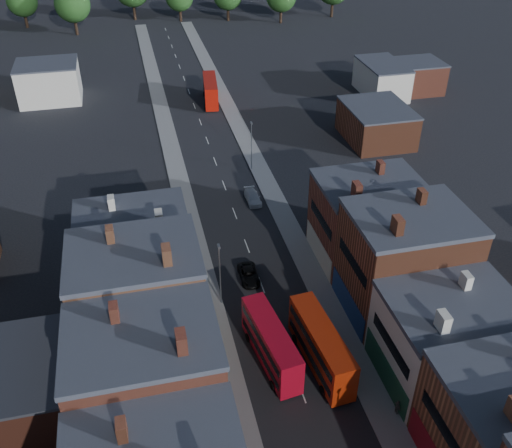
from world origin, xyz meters
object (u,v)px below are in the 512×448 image
bus_1 (321,346)px  ped_3 (397,407)px  bus_0 (271,343)px  car_2 (249,275)px  car_3 (253,197)px  bus_2 (210,90)px

bus_1 → ped_3: 8.97m
bus_0 → car_2: 13.21m
car_2 → bus_0: bearing=-91.8°
ped_3 → car_2: bearing=15.9°
bus_0 → bus_1: bus_1 is taller
car_2 → car_3: 17.65m
car_2 → ped_3: ped_3 is taller
bus_0 → bus_2: 68.79m
bus_0 → bus_1: bearing=-26.7°
bus_2 → car_2: size_ratio=2.38×
car_2 → car_3: size_ratio=1.00×
car_2 → ped_3: bearing=-66.7°
bus_0 → ped_3: bus_0 is taller
bus_1 → bus_2: bearing=84.3°
bus_0 → car_3: size_ratio=2.29×
car_3 → bus_2: bearing=88.5°
car_2 → car_3: car_3 is taller
bus_1 → ped_3: (4.93, -7.31, -1.64)m
bus_2 → car_3: bus_2 is taller
ped_3 → bus_2: bearing=-3.1°
bus_0 → bus_1: (4.66, -1.59, 0.13)m
bus_1 → bus_2: size_ratio=1.01×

